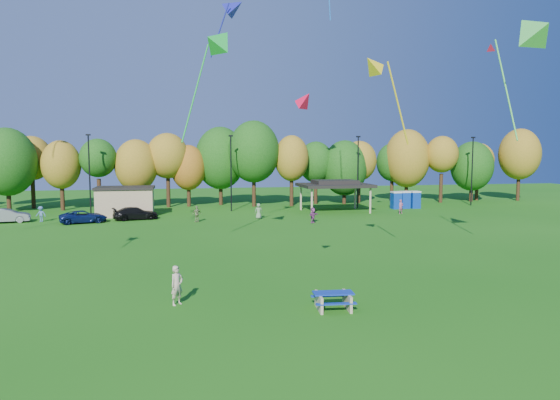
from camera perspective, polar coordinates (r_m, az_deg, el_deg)
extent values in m
plane|color=#19600F|center=(21.16, 1.11, -13.91)|extent=(160.00, 160.00, 0.00)
cylinder|color=black|center=(66.71, -28.58, 0.28)|extent=(0.50, 0.50, 3.56)
ellipsoid|color=#144C0F|center=(66.51, -28.75, 3.85)|extent=(6.62, 6.62, 8.00)
cylinder|color=black|center=(70.15, -26.37, 0.69)|extent=(0.50, 0.50, 3.79)
ellipsoid|color=olive|center=(69.97, -26.52, 4.30)|extent=(4.94, 4.94, 5.58)
cylinder|color=black|center=(66.09, -23.61, 0.34)|extent=(0.50, 0.50, 3.34)
ellipsoid|color=olive|center=(65.89, -23.74, 3.72)|extent=(4.61, 4.61, 5.88)
cylinder|color=black|center=(65.16, -19.95, 0.62)|extent=(0.50, 0.50, 3.82)
ellipsoid|color=#144C0F|center=(64.96, -20.08, 4.53)|extent=(4.43, 4.43, 4.73)
cylinder|color=black|center=(65.35, -16.02, 0.50)|extent=(0.50, 0.50, 3.25)
ellipsoid|color=olive|center=(65.15, -16.11, 3.83)|extent=(5.33, 5.33, 6.53)
cylinder|color=black|center=(65.72, -12.65, 0.92)|extent=(0.50, 0.50, 3.96)
ellipsoid|color=olive|center=(65.53, -12.73, 4.95)|extent=(5.31, 5.31, 5.82)
cylinder|color=black|center=(66.04, -10.38, 0.58)|extent=(0.50, 0.50, 3.05)
ellipsoid|color=#995914|center=(65.84, -10.43, 3.67)|extent=(4.54, 4.54, 5.87)
cylinder|color=black|center=(67.44, -6.78, 1.04)|extent=(0.50, 0.50, 3.77)
ellipsoid|color=#144C0F|center=(67.25, -6.82, 4.78)|extent=(6.69, 6.69, 8.35)
cylinder|color=black|center=(64.94, -3.00, 1.13)|extent=(0.50, 0.50, 4.28)
ellipsoid|color=#144C0F|center=(64.76, -3.02, 5.54)|extent=(6.64, 6.64, 8.01)
cylinder|color=black|center=(65.59, 1.33, 0.95)|extent=(0.50, 0.50, 3.76)
ellipsoid|color=olive|center=(65.39, 1.34, 4.79)|extent=(4.49, 4.49, 6.02)
cylinder|color=black|center=(68.54, 4.09, 0.99)|extent=(0.50, 0.50, 3.43)
ellipsoid|color=#144C0F|center=(68.35, 4.12, 4.34)|extent=(4.77, 4.77, 5.63)
cylinder|color=black|center=(68.90, 7.35, 0.79)|extent=(0.50, 0.50, 2.95)
ellipsoid|color=#144C0F|center=(68.71, 7.38, 3.65)|extent=(6.14, 6.14, 7.54)
cylinder|color=black|center=(70.09, 8.98, 1.07)|extent=(0.50, 0.50, 3.52)
ellipsoid|color=olive|center=(69.90, 9.03, 4.43)|extent=(4.78, 4.78, 5.53)
cylinder|color=black|center=(73.80, 12.65, 1.17)|extent=(0.50, 0.50, 3.39)
ellipsoid|color=#144C0F|center=(73.62, 12.71, 4.24)|extent=(4.54, 4.54, 5.46)
cylinder|color=black|center=(73.33, 14.23, 1.24)|extent=(0.50, 0.50, 3.72)
ellipsoid|color=olive|center=(73.15, 14.31, 4.63)|extent=(6.32, 6.32, 8.24)
cylinder|color=black|center=(73.59, 17.91, 1.29)|extent=(0.50, 0.50, 4.06)
ellipsoid|color=olive|center=(73.43, 18.02, 4.98)|extent=(4.50, 4.50, 5.13)
cylinder|color=black|center=(76.72, 21.00, 0.98)|extent=(0.50, 0.50, 3.05)
ellipsoid|color=#144C0F|center=(76.55, 21.09, 3.64)|extent=(5.97, 5.97, 7.05)
cylinder|color=black|center=(79.04, 21.56, 1.26)|extent=(0.50, 0.50, 3.55)
ellipsoid|color=olive|center=(78.88, 21.67, 4.26)|extent=(4.60, 4.60, 4.99)
cylinder|color=black|center=(80.73, 25.57, 1.37)|extent=(0.50, 0.50, 4.07)
ellipsoid|color=olive|center=(80.57, 25.70, 4.74)|extent=(5.83, 5.83, 7.42)
cylinder|color=black|center=(60.26, -20.94, 2.69)|extent=(0.16, 0.16, 9.00)
cube|color=black|center=(60.24, -21.08, 6.97)|extent=(0.50, 0.25, 0.18)
cylinder|color=black|center=(59.86, -5.62, 3.01)|extent=(0.16, 0.16, 9.00)
cube|color=black|center=(59.84, -5.66, 7.32)|extent=(0.50, 0.25, 0.18)
cylinder|color=black|center=(63.61, 8.88, 3.11)|extent=(0.16, 0.16, 9.00)
cube|color=black|center=(63.59, 8.94, 7.16)|extent=(0.50, 0.25, 0.18)
cylinder|color=black|center=(70.87, 21.09, 3.04)|extent=(0.16, 0.16, 9.00)
cube|color=black|center=(70.85, 21.22, 6.68)|extent=(0.50, 0.25, 0.18)
cube|color=tan|center=(57.98, -17.24, -0.26)|extent=(6.00, 4.00, 3.00)
cube|color=black|center=(57.85, -17.29, 1.34)|extent=(6.30, 4.30, 0.25)
cylinder|color=tan|center=(56.27, 3.67, -0.19)|extent=(0.24, 0.24, 3.00)
cylinder|color=tan|center=(58.52, 10.28, -0.05)|extent=(0.24, 0.24, 3.00)
cylinder|color=tan|center=(61.08, 2.41, 0.26)|extent=(0.24, 0.24, 3.00)
cylinder|color=tan|center=(63.16, 8.58, 0.37)|extent=(0.24, 0.24, 3.00)
cube|color=black|center=(59.53, 6.28, 1.69)|extent=(8.20, 6.20, 0.35)
cube|color=black|center=(59.50, 6.28, 2.07)|extent=(5.00, 3.50, 0.45)
cube|color=#0B3498|center=(64.03, 13.12, -0.09)|extent=(1.10, 1.10, 2.00)
cube|color=silver|center=(63.94, 13.14, 0.88)|extent=(1.15, 1.15, 0.18)
cube|color=#0B3498|center=(64.81, 14.07, -0.05)|extent=(1.10, 1.10, 2.00)
cube|color=silver|center=(64.72, 14.09, 0.91)|extent=(1.15, 1.15, 0.18)
cube|color=#0B3498|center=(65.25, 15.15, -0.04)|extent=(1.10, 1.10, 2.00)
cube|color=silver|center=(65.16, 15.18, 0.92)|extent=(1.15, 1.15, 0.18)
cube|color=tan|center=(22.81, 4.46, -11.53)|extent=(0.25, 1.46, 0.72)
cube|color=tan|center=(23.08, 7.70, -11.36)|extent=(0.25, 1.46, 0.72)
cube|color=#12309F|center=(22.83, 6.10, -10.51)|extent=(1.86, 0.91, 0.06)
cube|color=#12309F|center=(22.33, 6.45, -11.71)|extent=(1.82, 0.42, 0.05)
cube|color=#12309F|center=(23.49, 5.76, -10.83)|extent=(1.82, 0.42, 0.05)
imported|color=#C4AB93|center=(23.77, -11.70, -9.53)|extent=(0.79, 0.76, 1.83)
imported|color=gray|center=(56.96, -28.77, -1.59)|extent=(4.51, 2.23, 1.42)
imported|color=#0D1B51|center=(53.55, -21.56, -1.79)|extent=(4.90, 3.19, 1.25)
imported|color=black|center=(54.39, -16.18, -1.48)|extent=(4.91, 2.87, 1.34)
imported|color=#6D8E61|center=(52.82, -2.46, -1.28)|extent=(0.87, 0.61, 1.68)
imported|color=#416690|center=(56.11, -25.66, -1.46)|extent=(1.15, 0.84, 1.60)
imported|color=#7D8C56|center=(51.03, -9.47, -1.59)|extent=(1.06, 0.80, 1.67)
imported|color=#903C81|center=(49.80, 3.79, -1.76)|extent=(1.37, 1.34, 1.57)
imported|color=#A74E6D|center=(58.85, 13.65, -0.75)|extent=(0.68, 0.52, 1.65)
cone|color=red|center=(54.30, 22.96, 15.83)|extent=(1.46, 1.50, 1.21)
cone|color=#48CE4A|center=(34.10, 26.62, 17.02)|extent=(2.37, 3.07, 2.92)
cylinder|color=#48CE4A|center=(35.33, 24.43, 11.50)|extent=(0.26, 2.49, 6.61)
cone|color=navy|center=(38.96, -5.21, 21.11)|extent=(2.30, 2.03, 1.96)
cylinder|color=navy|center=(38.01, -6.90, 18.69)|extent=(1.41, 0.58, 3.79)
cone|color=green|center=(33.35, -6.71, 17.68)|extent=(2.98, 2.89, 2.38)
cylinder|color=green|center=(34.02, -9.66, 12.01)|extent=(2.00, 1.64, 6.61)
cone|color=yellow|center=(30.51, 10.54, 14.94)|extent=(1.96, 1.68, 1.67)
cylinder|color=yellow|center=(30.38, 13.34, 10.64)|extent=(1.75, 0.63, 4.73)
cone|color=#F70D36|center=(22.80, 2.86, 11.36)|extent=(1.33, 1.35, 1.08)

